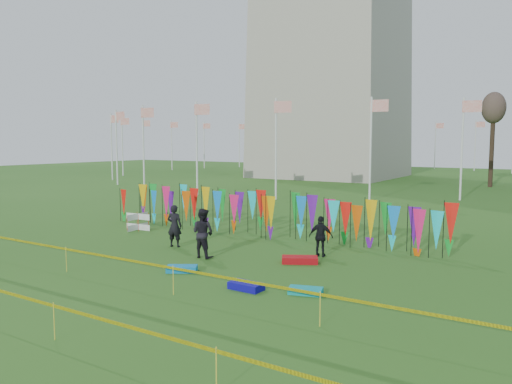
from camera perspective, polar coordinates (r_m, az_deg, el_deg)
The scene contains 12 objects.
ground at distance 19.23m, azimuth -11.93°, elevation -8.18°, with size 160.00×160.00×0.00m, color #265317.
flagpole_ring at distance 67.03m, azimuth 8.56°, elevation 5.19°, with size 57.40×56.16×8.00m.
banner_row at distance 24.42m, azimuth 0.37°, elevation -2.22°, with size 18.64×0.64×2.08m.
caution_tape_near at distance 17.70m, azimuth -17.72°, elevation -6.96°, with size 26.00×0.02×0.90m.
box_kite at distance 26.76m, azimuth -13.35°, elevation -3.32°, with size 0.79×0.79×0.88m.
person_left at distance 22.14m, azimuth -9.30°, elevation -3.84°, with size 0.68×0.50×1.86m, color black.
person_mid at distance 19.96m, azimuth -6.10°, elevation -4.68°, with size 0.96×0.59×1.97m, color black.
person_right at distance 20.18m, azimuth 7.43°, elevation -5.06°, with size 0.96×0.55×1.64m, color black.
kite_bag_turquoise at distance 18.07m, azimuth -8.47°, elevation -8.67°, with size 1.06×0.53×0.21m, color #0D83C5.
kite_bag_blue at distance 15.82m, azimuth -1.13°, elevation -10.69°, with size 1.07×0.56×0.22m, color #0F0AA6.
kite_bag_red at distance 19.19m, azimuth 5.02°, elevation -7.72°, with size 1.35×0.62×0.25m, color red.
kite_bag_teal at distance 15.46m, azimuth 5.69°, elevation -11.17°, with size 1.02×0.49×0.20m, color #0BA0A4.
Camera 1 is at (13.09, -13.31, 4.59)m, focal length 35.00 mm.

